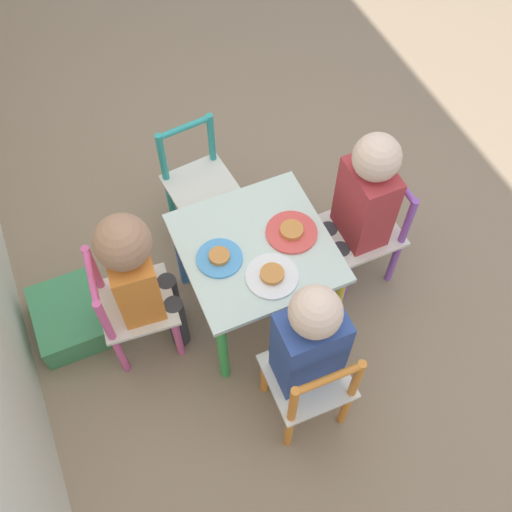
{
  "coord_description": "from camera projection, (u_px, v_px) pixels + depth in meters",
  "views": [
    {
      "loc": [
        -1.03,
        0.45,
        2.14
      ],
      "look_at": [
        0.0,
        0.0,
        0.37
      ],
      "focal_mm": 42.0,
      "sensor_mm": 36.0,
      "label": 1
    }
  ],
  "objects": [
    {
      "name": "plate_front",
      "position": [
        292.0,
        232.0,
        2.07
      ],
      "size": [
        0.18,
        0.18,
        0.03
      ],
      "color": "#E54C47",
      "rests_on": "kids_table"
    },
    {
      "name": "chair_orange",
      "position": [
        310.0,
        384.0,
        1.96
      ],
      "size": [
        0.26,
        0.26,
        0.52
      ],
      "rotation": [
        0.0,
        0.0,
        1.55
      ],
      "color": "silver",
      "rests_on": "ground_plane"
    },
    {
      "name": "chair_pink",
      "position": [
        131.0,
        307.0,
        2.12
      ],
      "size": [
        0.28,
        0.28,
        0.52
      ],
      "rotation": [
        0.0,
        0.0,
        -0.09
      ],
      "color": "silver",
      "rests_on": "ground_plane"
    },
    {
      "name": "ground_plane",
      "position": [
        256.0,
        305.0,
        2.41
      ],
      "size": [
        6.0,
        6.0,
        0.0
      ],
      "primitive_type": "plane",
      "color": "#8C755B"
    },
    {
      "name": "plate_left",
      "position": [
        272.0,
        276.0,
        1.97
      ],
      "size": [
        0.18,
        0.18,
        0.03
      ],
      "color": "white",
      "rests_on": "kids_table"
    },
    {
      "name": "child_left",
      "position": [
        307.0,
        344.0,
        1.83
      ],
      "size": [
        0.21,
        0.2,
        0.78
      ],
      "rotation": [
        0.0,
        0.0,
        1.55
      ],
      "color": "#38383D",
      "rests_on": "ground_plane"
    },
    {
      "name": "chair_purple",
      "position": [
        367.0,
        230.0,
        2.29
      ],
      "size": [
        0.26,
        0.26,
        0.52
      ],
      "rotation": [
        0.0,
        0.0,
        -3.13
      ],
      "color": "silver",
      "rests_on": "ground_plane"
    },
    {
      "name": "plate_back",
      "position": [
        219.0,
        258.0,
        2.01
      ],
      "size": [
        0.16,
        0.16,
        0.03
      ],
      "color": "#4C9EE0",
      "rests_on": "kids_table"
    },
    {
      "name": "child_front",
      "position": [
        361.0,
        202.0,
        2.11
      ],
      "size": [
        0.2,
        0.22,
        0.77
      ],
      "rotation": [
        0.0,
        0.0,
        -3.13
      ],
      "color": "#38383D",
      "rests_on": "ground_plane"
    },
    {
      "name": "kids_table",
      "position": [
        256.0,
        257.0,
        2.11
      ],
      "size": [
        0.51,
        0.51,
        0.43
      ],
      "color": "silver",
      "rests_on": "ground_plane"
    },
    {
      "name": "child_back",
      "position": [
        138.0,
        274.0,
        1.96
      ],
      "size": [
        0.21,
        0.23,
        0.74
      ],
      "rotation": [
        0.0,
        0.0,
        -0.09
      ],
      "color": "#38383D",
      "rests_on": "ground_plane"
    },
    {
      "name": "chair_teal",
      "position": [
        200.0,
        186.0,
        2.41
      ],
      "size": [
        0.29,
        0.29,
        0.52
      ],
      "rotation": [
        0.0,
        0.0,
        -1.47
      ],
      "color": "silver",
      "rests_on": "ground_plane"
    },
    {
      "name": "storage_bin",
      "position": [
        70.0,
        317.0,
        2.31
      ],
      "size": [
        0.31,
        0.25,
        0.13
      ],
      "color": "#3D8E56",
      "rests_on": "ground_plane"
    }
  ]
}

